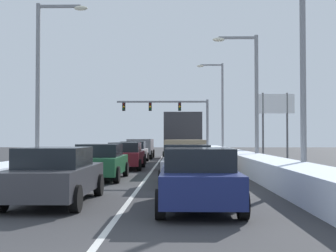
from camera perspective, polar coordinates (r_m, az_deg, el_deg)
The scene contains 20 objects.
ground_plane at distance 23.56m, azimuth -2.14°, elevation -5.84°, with size 120.00×120.00×0.00m, color #333335.
lane_stripe_between_right_lane_and_center_lane at distance 28.12m, azimuth -1.62°, elevation -5.14°, with size 0.14×50.37×0.01m, color silver.
snow_bank_right_shoulder at distance 28.35m, azimuth 9.18°, elevation -4.21°, with size 1.69×50.37×0.88m, color silver.
snow_bank_left_shoulder at distance 28.84m, azimuth -12.22°, elevation -4.28°, with size 1.67×50.37×0.75m, color silver.
sedan_navy_right_lane_nearest at distance 11.16m, azimuth 3.91°, elevation -6.69°, with size 2.00×4.50×1.51m.
sedan_silver_right_lane_second at distance 16.66m, azimuth 2.42°, elevation -4.99°, with size 2.00×4.50×1.51m.
suv_tan_right_lane_third at distance 22.69m, azimuth 2.10°, elevation -3.44°, with size 2.16×4.90×1.67m.
box_truck_right_lane_fourth at distance 30.24m, azimuth 1.85°, elevation -1.29°, with size 2.53×7.20×3.36m.
suv_red_right_lane_fifth at distance 38.64m, azimuth 1.37°, elevation -2.66°, with size 2.16×4.90×1.67m.
sedan_charcoal_center_lane_nearest at distance 12.41m, azimuth -14.28°, elevation -6.12°, with size 2.00×4.50×1.51m.
sedan_green_center_lane_second at distance 19.01m, azimuth -8.69°, elevation -4.55°, with size 2.00×4.50×1.51m.
sedan_maroon_center_lane_third at distance 25.16m, azimuth -5.49°, elevation -3.82°, with size 2.00×4.50×1.51m.
sedan_white_center_lane_fourth at distance 31.94m, azimuth -4.48°, elevation -3.34°, with size 2.00×4.50×1.51m.
suv_gray_center_lane_fifth at distance 38.11m, azimuth -3.52°, elevation -2.67°, with size 2.16×4.90×1.67m.
traffic_light_gantry at distance 51.00m, azimuth 0.93°, elevation 1.78°, with size 10.60×0.47×6.20m.
street_lamp_right_near at distance 17.59m, azimuth 15.95°, elevation 11.01°, with size 2.66×0.36×9.47m.
street_lamp_right_mid at distance 26.27m, azimuth 10.54°, elevation 4.85°, with size 2.66×0.36×7.77m.
street_lamp_right_far at distance 44.42m, azimuth 6.62°, elevation 3.20°, with size 2.66×0.36×9.21m.
street_lamp_left_mid at distance 23.66m, azimuth -15.63°, elevation 6.76°, with size 2.66×0.36×8.68m.
roadside_sign_right at distance 37.62m, azimuth 13.63°, elevation 1.93°, with size 3.20×0.16×5.50m.
Camera 1 is at (1.32, -5.14, 1.76)m, focal length 47.28 mm.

